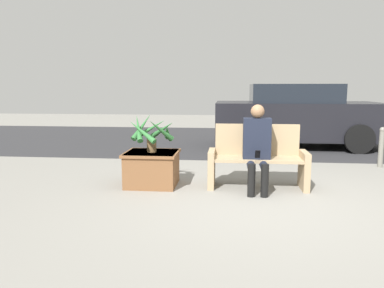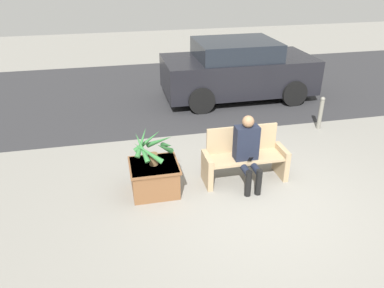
{
  "view_description": "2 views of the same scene",
  "coord_description": "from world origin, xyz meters",
  "px_view_note": "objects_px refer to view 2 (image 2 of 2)",
  "views": [
    {
      "loc": [
        -0.42,
        -4.67,
        1.45
      ],
      "look_at": [
        -0.99,
        0.83,
        0.61
      ],
      "focal_mm": 35.0,
      "sensor_mm": 36.0,
      "label": 1
    },
    {
      "loc": [
        -2.1,
        -4.46,
        3.49
      ],
      "look_at": [
        -0.84,
        1.16,
        0.56
      ],
      "focal_mm": 35.0,
      "sensor_mm": 36.0,
      "label": 2
    }
  ],
  "objects_px": {
    "potted_plant": "(153,147)",
    "bollard_post": "(321,112)",
    "person_seated": "(248,149)",
    "parked_car": "(238,70)",
    "planter_box": "(154,177)",
    "bench": "(244,157)"
  },
  "relations": [
    {
      "from": "person_seated",
      "to": "planter_box",
      "type": "xyz_separation_m",
      "value": [
        -1.53,
        0.1,
        -0.38
      ]
    },
    {
      "from": "parked_car",
      "to": "planter_box",
      "type": "bearing_deg",
      "value": -124.36
    },
    {
      "from": "planter_box",
      "to": "bollard_post",
      "type": "relative_size",
      "value": 1.05
    },
    {
      "from": "planter_box",
      "to": "parked_car",
      "type": "relative_size",
      "value": 0.2
    },
    {
      "from": "person_seated",
      "to": "potted_plant",
      "type": "xyz_separation_m",
      "value": [
        -1.53,
        0.11,
        0.15
      ]
    },
    {
      "from": "potted_plant",
      "to": "parked_car",
      "type": "bearing_deg",
      "value": 55.56
    },
    {
      "from": "bench",
      "to": "person_seated",
      "type": "bearing_deg",
      "value": -96.78
    },
    {
      "from": "planter_box",
      "to": "bollard_post",
      "type": "height_order",
      "value": "bollard_post"
    },
    {
      "from": "person_seated",
      "to": "potted_plant",
      "type": "bearing_deg",
      "value": 175.77
    },
    {
      "from": "parked_car",
      "to": "bollard_post",
      "type": "relative_size",
      "value": 5.28
    },
    {
      "from": "planter_box",
      "to": "potted_plant",
      "type": "distance_m",
      "value": 0.54
    },
    {
      "from": "bench",
      "to": "planter_box",
      "type": "bearing_deg",
      "value": -176.94
    },
    {
      "from": "parked_car",
      "to": "bollard_post",
      "type": "bearing_deg",
      "value": -63.81
    },
    {
      "from": "potted_plant",
      "to": "parked_car",
      "type": "distance_m",
      "value": 4.85
    },
    {
      "from": "bench",
      "to": "person_seated",
      "type": "height_order",
      "value": "person_seated"
    },
    {
      "from": "planter_box",
      "to": "person_seated",
      "type": "bearing_deg",
      "value": -3.61
    },
    {
      "from": "potted_plant",
      "to": "parked_car",
      "type": "height_order",
      "value": "parked_car"
    },
    {
      "from": "person_seated",
      "to": "parked_car",
      "type": "distance_m",
      "value": 4.29
    },
    {
      "from": "potted_plant",
      "to": "bench",
      "type": "bearing_deg",
      "value": 2.47
    },
    {
      "from": "person_seated",
      "to": "parked_car",
      "type": "xyz_separation_m",
      "value": [
        1.22,
        4.11,
        0.1
      ]
    },
    {
      "from": "person_seated",
      "to": "parked_car",
      "type": "relative_size",
      "value": 0.31
    },
    {
      "from": "potted_plant",
      "to": "bollard_post",
      "type": "bearing_deg",
      "value": 23.18
    }
  ]
}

